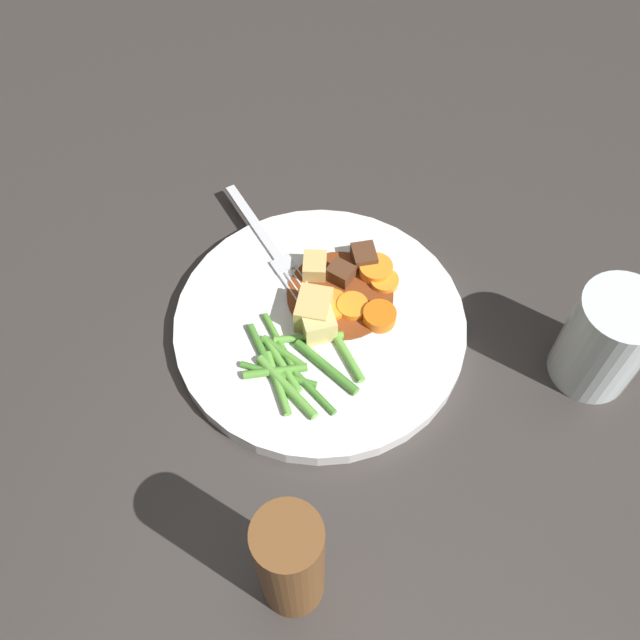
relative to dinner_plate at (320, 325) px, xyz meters
The scene contains 28 objects.
ground_plane 0.01m from the dinner_plate, ahead, with size 3.00×3.00×0.00m, color #383330.
dinner_plate is the anchor object (origin of this frame).
stew_sauce 0.04m from the dinner_plate, 22.13° to the right, with size 0.11×0.11×0.00m, color brown.
carrot_slice_0 0.06m from the dinner_plate, 77.79° to the right, with size 0.03×0.03×0.01m, color orange.
carrot_slice_1 0.02m from the dinner_plate, 23.31° to the right, with size 0.04×0.04×0.01m, color orange.
carrot_slice_2 0.04m from the dinner_plate, 56.30° to the right, with size 0.03×0.03×0.01m, color orange.
carrot_slice_3 0.08m from the dinner_plate, 32.91° to the right, with size 0.03×0.03×0.01m, color orange.
carrot_slice_4 0.08m from the dinner_plate, 43.96° to the right, with size 0.03×0.03×0.01m, color orange.
potato_chunk_0 0.03m from the dinner_plate, 159.18° to the right, with size 0.03×0.03×0.03m, color #E5CC7A.
potato_chunk_1 0.02m from the dinner_plate, 80.18° to the left, with size 0.04×0.03×0.03m, color #DBBC6B.
potato_chunk_2 0.06m from the dinner_plate, 17.36° to the left, with size 0.03×0.02×0.02m, color #DBBC6B.
meat_chunk_0 0.06m from the dinner_plate, 10.87° to the right, with size 0.02×0.02×0.02m, color #56331E.
meat_chunk_1 0.08m from the dinner_plate, 20.60° to the right, with size 0.02×0.03×0.02m, color #56331E.
green_bean_0 0.06m from the dinner_plate, 157.24° to the left, with size 0.01×0.01×0.07m, color #66AD42.
green_bean_1 0.07m from the dinner_plate, 157.03° to the left, with size 0.01×0.01×0.06m, color #599E38.
green_bean_2 0.08m from the dinner_plate, 163.39° to the left, with size 0.01×0.01×0.07m, color #66AD42.
green_bean_3 0.06m from the dinner_plate, 161.79° to the right, with size 0.01×0.01×0.08m, color #4C8E33.
green_bean_4 0.07m from the dinner_plate, 138.71° to the left, with size 0.01×0.01×0.07m, color #4C8E33.
green_bean_5 0.05m from the dinner_plate, 136.52° to the right, with size 0.01×0.01×0.06m, color #66AD42.
green_bean_6 0.03m from the dinner_plate, 166.05° to the left, with size 0.01×0.01×0.07m, color #66AD42.
green_bean_7 0.07m from the dinner_plate, 160.35° to the left, with size 0.01×0.01×0.07m, color #4C8E33.
green_bean_8 0.08m from the dinner_plate, behind, with size 0.01×0.01×0.08m, color #66AD42.
green_bean_9 0.05m from the dinner_plate, 150.62° to the left, with size 0.01×0.01×0.05m, color #599E38.
green_bean_10 0.05m from the dinner_plate, 140.94° to the left, with size 0.01×0.01×0.08m, color #599E38.
green_bean_11 0.08m from the dinner_plate, behind, with size 0.01×0.01×0.06m, color #4C8E33.
fork 0.11m from the dinner_plate, 41.79° to the left, with size 0.14×0.13×0.00m.
water_glass 0.26m from the dinner_plate, 87.86° to the right, with size 0.08×0.08×0.11m, color silver.
pepper_mill 0.25m from the dinner_plate, behind, with size 0.05×0.05×0.14m, color brown.
Camera 1 is at (-0.36, -0.08, 0.59)m, focal length 39.50 mm.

